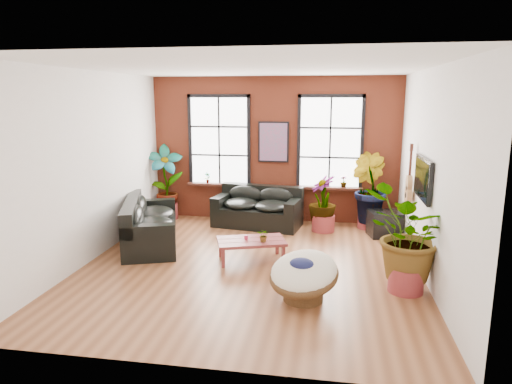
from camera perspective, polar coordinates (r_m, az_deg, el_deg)
room at (r=8.11m, az=-0.52°, el=2.78°), size 6.04×6.54×3.54m
sofa_back at (r=10.85m, az=0.27°, el=-2.04°), size 2.15×1.29×0.93m
sofa_left at (r=9.75m, az=-13.35°, el=-3.93°), size 1.73×2.58×0.94m
coffee_table at (r=8.57m, az=-0.61°, el=-6.29°), size 1.41×1.08×0.48m
papasan_chair at (r=6.98m, az=5.97°, el=-10.25°), size 1.37×1.37×0.78m
poster at (r=11.06m, az=2.20°, el=6.27°), size 0.74×0.06×0.98m
tv_wall_unit at (r=8.61m, az=19.64°, el=1.24°), size 0.13×1.86×1.20m
media_box at (r=10.44m, az=15.78°, el=-3.85°), size 0.77×0.69×0.56m
pot_back_left at (r=11.72m, az=-11.04°, el=-2.35°), size 0.63×0.63×0.39m
pot_back_right at (r=10.99m, az=13.80°, el=-3.54°), size 0.61×0.61×0.34m
pot_right_wall at (r=7.68m, az=18.22°, el=-10.34°), size 0.69×0.69×0.40m
pot_mid at (r=10.56m, az=8.40°, el=-3.86°), size 0.54×0.54×0.38m
floor_plant_back_left at (r=11.52m, az=-11.27°, el=1.55°), size 1.08×0.93×1.72m
floor_plant_back_right at (r=10.83m, az=13.83°, el=0.50°), size 1.10×1.14×1.61m
floor_plant_right_wall at (r=7.48m, az=18.59°, el=-5.19°), size 1.75×1.78×1.50m
floor_plant_mid at (r=10.46m, az=8.32°, el=-1.05°), size 0.84×0.84×1.14m
table_plant at (r=8.41m, az=0.99°, el=-5.44°), size 0.27×0.25×0.25m
sill_plant_left at (r=11.46m, az=-6.09°, el=1.79°), size 0.17×0.17×0.27m
sill_plant_right at (r=11.05m, az=10.90°, el=1.27°), size 0.19×0.19×0.27m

